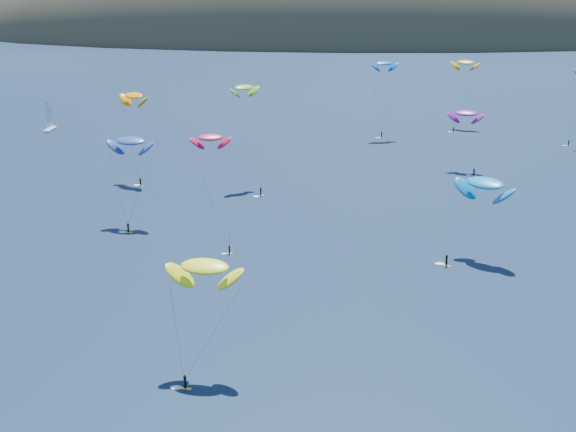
{
  "coord_description": "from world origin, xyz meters",
  "views": [
    {
      "loc": [
        9.92,
        -51.43,
        51.52
      ],
      "look_at": [
        2.94,
        80.0,
        9.0
      ],
      "focal_mm": 50.0,
      "sensor_mm": 36.0,
      "label": 1
    }
  ],
  "objects": [
    {
      "name": "kitesurfer_5",
      "position": [
        37.49,
        86.72,
        13.54
      ],
      "size": [
        13.45,
        12.08,
        16.65
      ],
      "rotation": [
        0.0,
        0.0,
        -0.7
      ],
      "color": "yellow",
      "rests_on": "ground"
    },
    {
      "name": "kitesurfer_2",
      "position": [
        -5.75,
        42.91,
        14.03
      ],
      "size": [
        10.25,
        9.52,
        16.76
      ],
      "rotation": [
        0.0,
        0.0,
        -0.14
      ],
      "color": "yellow",
      "rests_on": "ground"
    },
    {
      "name": "island",
      "position": [
        39.4,
        562.36,
        -10.74
      ],
      "size": [
        730.0,
        300.0,
        210.0
      ],
      "color": "#3D3526",
      "rests_on": "ground"
    },
    {
      "name": "kitesurfer_6",
      "position": [
        44.08,
        150.19,
        14.27
      ],
      "size": [
        9.54,
        11.33,
        16.74
      ],
      "rotation": [
        0.0,
        0.0,
        -0.31
      ],
      "color": "yellow",
      "rests_on": "ground"
    },
    {
      "name": "sailboat",
      "position": [
        -77.32,
        190.42,
        0.9
      ],
      "size": [
        8.21,
        7.13,
        10.33
      ],
      "rotation": [
        0.0,
        0.0,
        -0.03
      ],
      "color": "white",
      "rests_on": "ground"
    },
    {
      "name": "kitesurfer_3",
      "position": [
        -10.08,
        133.63,
        22.76
      ],
      "size": [
        9.31,
        15.5,
        24.92
      ],
      "rotation": [
        0.0,
        0.0,
        0.65
      ],
      "color": "yellow",
      "rests_on": "ground"
    },
    {
      "name": "kitesurfer_4",
      "position": [
        25.68,
        188.62,
        21.76
      ],
      "size": [
        8.71,
        6.27,
        24.04
      ],
      "rotation": [
        0.0,
        0.0,
        0.3
      ],
      "color": "yellow",
      "rests_on": "ground"
    },
    {
      "name": "kitesurfer_9",
      "position": [
        -11.53,
        89.2,
        20.64
      ],
      "size": [
        7.91,
        6.87,
        22.66
      ],
      "rotation": [
        0.0,
        0.0,
        0.18
      ],
      "color": "yellow",
      "rests_on": "ground"
    },
    {
      "name": "kitesurfer_11",
      "position": [
        52.25,
        206.04,
        20.09
      ],
      "size": [
        9.52,
        15.09,
        22.54
      ],
      "rotation": [
        0.0,
        0.0,
        -0.37
      ],
      "color": "yellow",
      "rests_on": "ground"
    },
    {
      "name": "kitesurfer_10",
      "position": [
        -29.83,
        103.43,
        16.63
      ],
      "size": [
        9.95,
        11.19,
        19.29
      ],
      "rotation": [
        0.0,
        0.0,
        -0.16
      ],
      "color": "yellow",
      "rests_on": "ground"
    },
    {
      "name": "kitesurfer_1",
      "position": [
        -36.86,
        136.41,
        20.19
      ],
      "size": [
        9.5,
        12.37,
        22.69
      ],
      "rotation": [
        0.0,
        0.0,
        -0.61
      ],
      "color": "yellow",
      "rests_on": "ground"
    }
  ]
}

